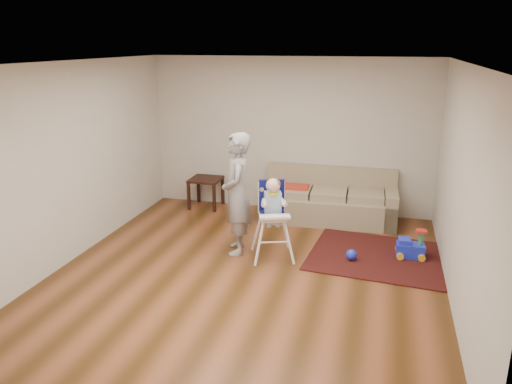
% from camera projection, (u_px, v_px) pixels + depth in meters
% --- Properties ---
extents(ground, '(5.50, 5.50, 0.00)m').
position_uv_depth(ground, '(248.00, 273.00, 6.61)').
color(ground, '#43270E').
rests_on(ground, ground).
extents(room_envelope, '(5.04, 5.52, 2.72)m').
position_uv_depth(room_envelope, '(258.00, 126.00, 6.55)').
color(room_envelope, beige).
rests_on(room_envelope, ground).
extents(sofa, '(2.26, 0.99, 0.86)m').
position_uv_depth(sofa, '(329.00, 196.00, 8.42)').
color(sofa, gray).
rests_on(sofa, ground).
extents(side_table, '(0.55, 0.55, 0.55)m').
position_uv_depth(side_table, '(206.00, 192.00, 9.17)').
color(side_table, black).
rests_on(side_table, ground).
extents(area_rug, '(2.28, 1.80, 0.02)m').
position_uv_depth(area_rug, '(387.00, 257.00, 7.05)').
color(area_rug, black).
rests_on(area_rug, ground).
extents(ride_on_toy, '(0.40, 0.30, 0.42)m').
position_uv_depth(ride_on_toy, '(411.00, 243.00, 6.99)').
color(ride_on_toy, '#1F31DF').
rests_on(ride_on_toy, area_rug).
extents(toy_ball, '(0.15, 0.15, 0.15)m').
position_uv_depth(toy_ball, '(351.00, 255.00, 6.93)').
color(toy_ball, '#1F31DF').
rests_on(toy_ball, area_rug).
extents(high_chair, '(0.69, 0.69, 1.16)m').
position_uv_depth(high_chair, '(273.00, 220.00, 6.93)').
color(high_chair, white).
rests_on(high_chair, ground).
extents(adult, '(0.59, 0.73, 1.75)m').
position_uv_depth(adult, '(237.00, 194.00, 7.03)').
color(adult, gray).
rests_on(adult, ground).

